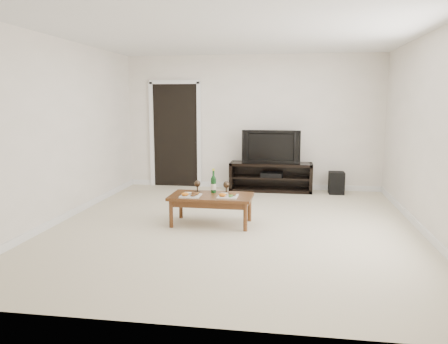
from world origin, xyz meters
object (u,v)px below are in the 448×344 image
Objects in this scene: subwoofer at (336,183)px; television at (271,146)px; coffee_table at (211,210)px; media_console at (271,177)px.

television is at bearing 175.14° from subwoofer.
coffee_table is at bearing -105.81° from television.
coffee_table is at bearing -106.49° from media_console.
media_console is at bearing 73.51° from coffee_table.
television is 1.39m from subwoofer.
media_console is 1.23m from subwoofer.
coffee_table is at bearing -131.29° from subwoofer.
television is (0.00, 0.00, 0.59)m from media_console.
subwoofer is at bearing 50.56° from coffee_table.
television reaches higher than subwoofer.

